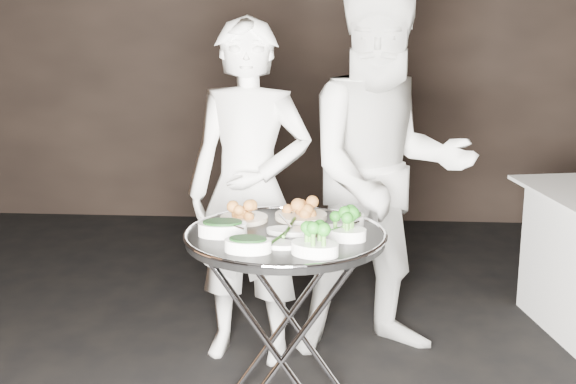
# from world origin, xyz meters

# --- Properties ---
(wall_back) EXTENTS (6.00, 0.05, 3.00)m
(wall_back) POSITION_xyz_m (0.00, 3.52, 1.50)
(wall_back) COLOR black
(wall_back) RESTS_ON floor
(tray_stand) EXTENTS (0.55, 0.46, 0.81)m
(tray_stand) POSITION_xyz_m (0.06, 0.41, 0.45)
(tray_stand) COLOR silver
(tray_stand) RESTS_ON floor
(serving_tray) EXTENTS (0.78, 0.78, 0.04)m
(serving_tray) POSITION_xyz_m (0.06, 0.41, 0.81)
(serving_tray) COLOR black
(serving_tray) RESTS_ON tray_stand
(potato_plate_a) EXTENTS (0.19, 0.19, 0.07)m
(potato_plate_a) POSITION_xyz_m (-0.12, 0.58, 0.85)
(potato_plate_a) COLOR beige
(potato_plate_a) RESTS_ON serving_tray
(potato_plate_b) EXTENTS (0.22, 0.22, 0.08)m
(potato_plate_b) POSITION_xyz_m (0.11, 0.63, 0.86)
(potato_plate_b) COLOR beige
(potato_plate_b) RESTS_ON serving_tray
(greens_bowl) EXTENTS (0.11, 0.11, 0.07)m
(greens_bowl) POSITION_xyz_m (0.31, 0.54, 0.85)
(greens_bowl) COLOR silver
(greens_bowl) RESTS_ON serving_tray
(asparagus_plate_a) EXTENTS (0.19, 0.12, 0.04)m
(asparagus_plate_a) POSITION_xyz_m (0.08, 0.41, 0.84)
(asparagus_plate_a) COLOR silver
(asparagus_plate_a) RESTS_ON serving_tray
(asparagus_plate_b) EXTENTS (0.19, 0.14, 0.03)m
(asparagus_plate_b) POSITION_xyz_m (0.04, 0.25, 0.84)
(asparagus_plate_b) COLOR silver
(asparagus_plate_b) RESTS_ON serving_tray
(spinach_bowl_a) EXTENTS (0.19, 0.13, 0.08)m
(spinach_bowl_a) POSITION_xyz_m (-0.17, 0.37, 0.86)
(spinach_bowl_a) COLOR silver
(spinach_bowl_a) RESTS_ON serving_tray
(spinach_bowl_b) EXTENTS (0.17, 0.12, 0.07)m
(spinach_bowl_b) POSITION_xyz_m (-0.06, 0.18, 0.86)
(spinach_bowl_b) COLOR silver
(spinach_bowl_b) RESTS_ON serving_tray
(broccoli_bowl_a) EXTENTS (0.19, 0.16, 0.07)m
(broccoli_bowl_a) POSITION_xyz_m (0.29, 0.36, 0.85)
(broccoli_bowl_a) COLOR silver
(broccoli_bowl_a) RESTS_ON serving_tray
(broccoli_bowl_b) EXTENTS (0.20, 0.17, 0.07)m
(broccoli_bowl_b) POSITION_xyz_m (0.18, 0.17, 0.86)
(broccoli_bowl_b) COLOR silver
(broccoli_bowl_b) RESTS_ON serving_tray
(serving_utensils) EXTENTS (0.58, 0.42, 0.01)m
(serving_utensils) POSITION_xyz_m (0.08, 0.48, 0.87)
(serving_utensils) COLOR silver
(serving_utensils) RESTS_ON serving_tray
(waiter_left) EXTENTS (0.64, 0.48, 1.62)m
(waiter_left) POSITION_xyz_m (-0.15, 1.08, 0.81)
(waiter_left) COLOR white
(waiter_left) RESTS_ON floor
(waiter_right) EXTENTS (1.00, 0.86, 1.78)m
(waiter_right) POSITION_xyz_m (0.48, 1.18, 0.89)
(waiter_right) COLOR white
(waiter_right) RESTS_ON floor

